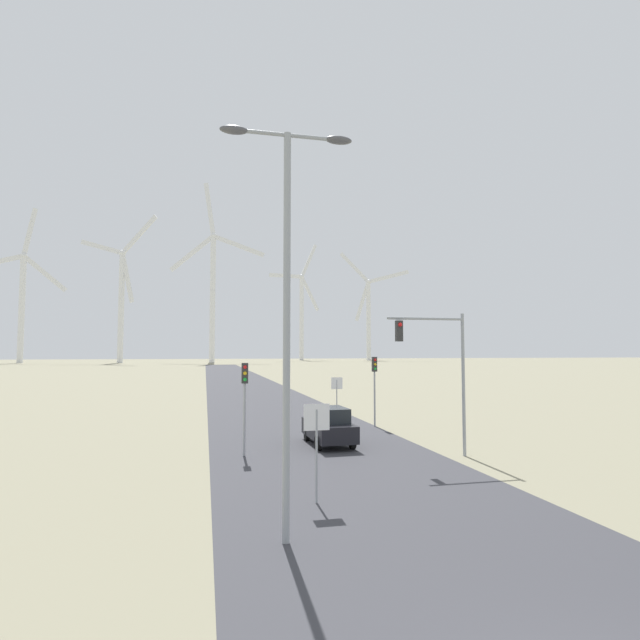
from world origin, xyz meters
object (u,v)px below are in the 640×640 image
at_px(streetlamp, 287,280).
at_px(stop_sign_near, 317,433).
at_px(wind_turbine_far_left, 22,296).
at_px(wind_turbine_right, 302,308).
at_px(traffic_light_mast_overhead, 438,356).
at_px(car_approaching, 329,426).
at_px(wind_turbine_left, 121,294).
at_px(wind_turbine_far_right, 368,310).
at_px(stop_sign_far, 337,389).
at_px(traffic_light_post_near_right, 375,375).
at_px(traffic_light_post_near_left, 245,388).
at_px(wind_turbine_center, 213,284).

relative_size(streetlamp, stop_sign_near, 3.40).
distance_m(wind_turbine_far_left, wind_turbine_right, 122.08).
relative_size(traffic_light_mast_overhead, car_approaching, 1.50).
bearing_deg(wind_turbine_left, car_approaching, -78.23).
bearing_deg(wind_turbine_far_right, wind_turbine_right, 166.21).
xyz_separation_m(stop_sign_far, traffic_light_post_near_right, (1.22, -4.41, 1.15)).
distance_m(traffic_light_post_near_right, wind_turbine_left, 185.36).
distance_m(stop_sign_near, wind_turbine_far_right, 239.07).
xyz_separation_m(traffic_light_post_near_left, traffic_light_mast_overhead, (8.21, -2.22, 1.38)).
distance_m(traffic_light_post_near_left, traffic_light_post_near_right, 10.87).
bearing_deg(traffic_light_post_near_left, traffic_light_post_near_right, 39.10).
xyz_separation_m(stop_sign_far, wind_turbine_center, (-6.17, 173.97, 30.14)).
bearing_deg(wind_turbine_right, traffic_light_post_near_right, -99.72).
relative_size(streetlamp, wind_turbine_left, 0.17).
distance_m(stop_sign_near, traffic_light_mast_overhead, 8.67).
height_order(streetlamp, wind_turbine_right, wind_turbine_right).
relative_size(stop_sign_far, car_approaching, 0.67).
bearing_deg(streetlamp, wind_turbine_right, 79.04).
xyz_separation_m(stop_sign_near, car_approaching, (2.62, 8.97, -1.17)).
distance_m(traffic_light_post_near_right, wind_turbine_far_left, 201.19).
bearing_deg(stop_sign_near, car_approaching, 73.71).
xyz_separation_m(stop_sign_far, wind_turbine_far_left, (-78.11, 179.05, 24.14)).
xyz_separation_m(stop_sign_near, traffic_light_mast_overhead, (6.60, 5.14, 2.27)).
distance_m(traffic_light_mast_overhead, wind_turbine_left, 193.92).
bearing_deg(stop_sign_far, wind_turbine_right, 79.77).
height_order(traffic_light_mast_overhead, wind_turbine_left, wind_turbine_left).
bearing_deg(wind_turbine_left, wind_turbine_far_left, 172.80).
relative_size(stop_sign_near, wind_turbine_right, 0.05).
relative_size(wind_turbine_far_left, wind_turbine_left, 1.05).
distance_m(traffic_light_post_near_right, car_approaching, 7.06).
distance_m(traffic_light_post_near_right, wind_turbine_far_right, 223.40).
xyz_separation_m(stop_sign_near, wind_turbine_center, (-0.57, 192.59, 29.99)).
bearing_deg(wind_turbine_right, wind_turbine_left, -153.38).
height_order(traffic_light_post_near_right, wind_turbine_far_right, wind_turbine_far_right).
bearing_deg(traffic_light_mast_overhead, wind_turbine_far_left, 112.34).
bearing_deg(wind_turbine_center, wind_turbine_far_right, 22.61).
relative_size(wind_turbine_center, wind_turbine_far_right, 1.34).
relative_size(streetlamp, traffic_light_post_near_right, 2.39).
bearing_deg(wind_turbine_right, wind_turbine_center, -137.91).
height_order(traffic_light_post_near_left, wind_turbine_far_right, wind_turbine_far_right).
distance_m(traffic_light_mast_overhead, wind_turbine_far_right, 231.93).
xyz_separation_m(traffic_light_mast_overhead, wind_turbine_right, (37.70, 227.99, 22.26)).
height_order(stop_sign_near, traffic_light_mast_overhead, traffic_light_mast_overhead).
bearing_deg(wind_turbine_center, streetlamp, -90.24).
distance_m(stop_sign_near, wind_turbine_left, 197.88).
relative_size(stop_sign_far, wind_turbine_far_right, 0.05).
xyz_separation_m(wind_turbine_far_left, wind_turbine_left, (36.80, -4.65, 1.07)).
distance_m(stop_sign_far, car_approaching, 10.15).
xyz_separation_m(wind_turbine_far_left, wind_turbine_center, (71.94, -5.07, 6.00)).
bearing_deg(streetlamp, stop_sign_far, 71.97).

